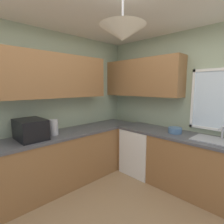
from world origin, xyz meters
TOP-DOWN VIEW (x-y plane):
  - room_shell at (-0.75, 0.52)m, footprint 3.55×3.56m
  - counter_run_left at (-1.41, 0.00)m, footprint 0.65×3.17m
  - counter_run_back at (0.21, 1.41)m, footprint 2.64×0.65m
  - dishwasher at (-0.75, 1.38)m, footprint 0.60×0.60m
  - microwave at (-1.41, -0.39)m, footprint 0.48×0.36m
  - kettle at (-1.39, -0.05)m, footprint 0.13×0.13m
  - sink_assembly at (0.52, 1.42)m, footprint 0.66×0.40m
  - bowl at (-0.11, 1.41)m, footprint 0.22×0.22m

SIDE VIEW (x-z plane):
  - dishwasher at x=-0.75m, z-range 0.00..0.84m
  - counter_run_left at x=-1.41m, z-range 0.00..0.88m
  - counter_run_back at x=0.21m, z-range 0.00..0.88m
  - sink_assembly at x=0.52m, z-range 0.80..0.99m
  - bowl at x=-0.11m, z-range 0.88..0.97m
  - kettle at x=-1.39m, z-range 0.88..1.13m
  - microwave at x=-1.41m, z-range 0.88..1.17m
  - room_shell at x=-0.75m, z-range 0.50..3.11m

